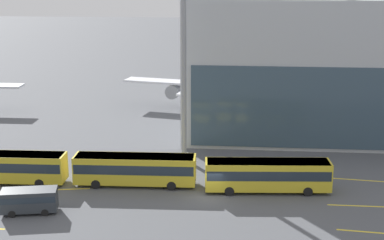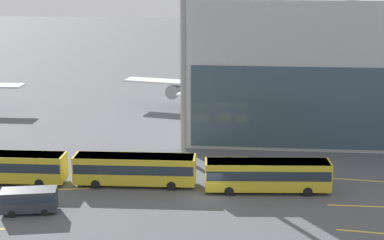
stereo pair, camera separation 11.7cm
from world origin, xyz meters
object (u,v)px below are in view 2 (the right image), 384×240
object	(u,v)px
airliner_at_gate_far	(241,81)
floodlight_mast	(183,7)
shuttle_bus_2	(267,174)
service_van_foreground	(29,199)
shuttle_bus_1	(135,168)
shuttle_bus_0	(6,166)

from	to	relation	value
airliner_at_gate_far	floodlight_mast	world-z (taller)	floodlight_mast
shuttle_bus_2	floodlight_mast	xyz separation A→B (m)	(-9.94, 9.88, 16.75)
airliner_at_gate_far	service_van_foreground	distance (m)	47.66
airliner_at_gate_far	shuttle_bus_1	world-z (taller)	airliner_at_gate_far
shuttle_bus_0	service_van_foreground	bearing A→B (deg)	-56.09
shuttle_bus_0	floodlight_mast	bearing A→B (deg)	26.18
airliner_at_gate_far	service_van_foreground	xyz separation A→B (m)	(-20.13, -43.03, -3.86)
shuttle_bus_2	service_van_foreground	bearing A→B (deg)	-166.08
shuttle_bus_0	shuttle_bus_2	xyz separation A→B (m)	(28.81, -0.10, 0.00)
shuttle_bus_2	shuttle_bus_1	bearing A→B (deg)	173.42
service_van_foreground	shuttle_bus_2	bearing A→B (deg)	-173.66
shuttle_bus_1	floodlight_mast	size ratio (longest dim) A/B	0.48
service_van_foreground	shuttle_bus_0	bearing A→B (deg)	-66.71
shuttle_bus_2	service_van_foreground	distance (m)	24.58
floodlight_mast	shuttle_bus_1	bearing A→B (deg)	-115.66
airliner_at_gate_far	shuttle_bus_0	size ratio (longest dim) A/B	2.96
airliner_at_gate_far	shuttle_bus_0	bearing A→B (deg)	156.28
shuttle_bus_0	service_van_foreground	distance (m)	9.51
shuttle_bus_1	service_van_foreground	size ratio (longest dim) A/B	2.35
shuttle_bus_1	floodlight_mast	bearing A→B (deg)	62.67
airliner_at_gate_far	shuttle_bus_2	distance (m)	35.66
shuttle_bus_0	floodlight_mast	size ratio (longest dim) A/B	0.48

